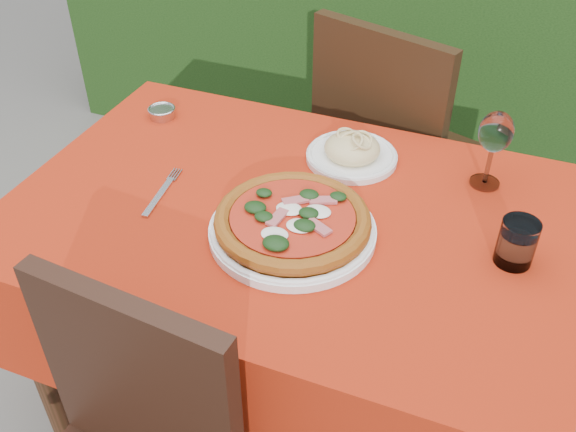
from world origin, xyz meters
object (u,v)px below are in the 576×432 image
at_px(pasta_plate, 352,152).
at_px(water_glass, 516,244).
at_px(wine_glass, 495,135).
at_px(pizza_plate, 293,223).
at_px(fork, 159,197).
at_px(steel_ramekin, 162,113).
at_px(chair_far, 391,147).

height_order(pasta_plate, water_glass, water_glass).
relative_size(water_glass, wine_glass, 0.52).
height_order(pizza_plate, wine_glass, wine_glass).
relative_size(wine_glass, fork, 0.93).
bearing_deg(water_glass, pasta_plate, 149.97).
distance_m(water_glass, wine_glass, 0.29).
distance_m(pizza_plate, wine_glass, 0.51).
bearing_deg(pizza_plate, steel_ramekin, 146.85).
height_order(water_glass, steel_ramekin, water_glass).
distance_m(pasta_plate, fork, 0.49).
xyz_separation_m(chair_far, water_glass, (0.40, -0.64, 0.24)).
bearing_deg(water_glass, steel_ramekin, 165.39).
bearing_deg(steel_ramekin, chair_far, 34.28).
height_order(chair_far, steel_ramekin, chair_far).
bearing_deg(pizza_plate, wine_glass, 43.92).
height_order(pasta_plate, wine_glass, wine_glass).
bearing_deg(fork, chair_far, 54.98).
relative_size(water_glass, steel_ramekin, 1.44).
relative_size(fork, steel_ramekin, 2.98).
relative_size(chair_far, fork, 4.67).
bearing_deg(fork, steel_ramekin, 112.29).
xyz_separation_m(pizza_plate, pasta_plate, (0.03, 0.33, -0.01)).
distance_m(pizza_plate, pasta_plate, 0.33).
bearing_deg(steel_ramekin, pasta_plate, -1.14).
bearing_deg(pizza_plate, water_glass, 10.92).
bearing_deg(wine_glass, water_glass, -70.37).
bearing_deg(water_glass, pizza_plate, -169.08).
bearing_deg(fork, pasta_plate, 34.23).
height_order(chair_far, water_glass, chair_far).
bearing_deg(pasta_plate, fork, -139.07).
distance_m(pizza_plate, steel_ramekin, 0.62).
bearing_deg(pizza_plate, pasta_plate, 84.51).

